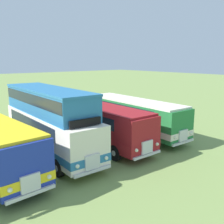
# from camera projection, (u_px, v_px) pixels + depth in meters

# --- Properties ---
(bus_sixth_in_row) EXTENTS (2.83, 10.05, 4.49)m
(bus_sixth_in_row) POSITION_uv_depth(u_px,v_px,m) (50.00, 119.00, 17.16)
(bus_sixth_in_row) COLOR silver
(bus_sixth_in_row) RESTS_ON ground
(bus_seventh_in_row) EXTENTS (2.73, 11.16, 2.99)m
(bus_seventh_in_row) POSITION_uv_depth(u_px,v_px,m) (94.00, 120.00, 19.91)
(bus_seventh_in_row) COLOR maroon
(bus_seventh_in_row) RESTS_ON ground
(bus_eighth_in_row) EXTENTS (2.87, 10.50, 2.99)m
(bus_eighth_in_row) POSITION_uv_depth(u_px,v_px,m) (133.00, 114.00, 22.08)
(bus_eighth_in_row) COLOR #237538
(bus_eighth_in_row) RESTS_ON ground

